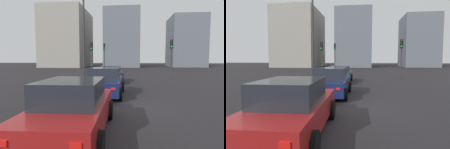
% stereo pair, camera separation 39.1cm
% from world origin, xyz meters
% --- Properties ---
extents(ground_plane, '(160.00, 160.00, 0.20)m').
position_xyz_m(ground_plane, '(0.00, 0.00, -0.10)').
color(ground_plane, black).
extents(car_teal_right_lead, '(4.67, 2.05, 1.45)m').
position_xyz_m(car_teal_right_lead, '(8.58, 1.64, 0.71)').
color(car_teal_right_lead, '#19606B').
rests_on(car_teal_right_lead, ground_plane).
extents(car_navy_right_second, '(4.31, 2.06, 1.59)m').
position_xyz_m(car_navy_right_second, '(2.51, 1.38, 0.76)').
color(car_navy_right_second, '#141E4C').
rests_on(car_navy_right_second, ground_plane).
extents(car_red_right_third, '(4.56, 2.03, 1.55)m').
position_xyz_m(car_red_right_third, '(-3.14, 1.51, 0.74)').
color(car_red_right_third, maroon).
rests_on(car_red_right_third, ground_plane).
extents(traffic_light_near_left, '(0.33, 0.30, 3.90)m').
position_xyz_m(traffic_light_near_left, '(12.68, 4.20, 2.81)').
color(traffic_light_near_left, '#2D2D30').
rests_on(traffic_light_near_left, ground_plane).
extents(traffic_light_near_right, '(0.33, 0.30, 4.27)m').
position_xyz_m(traffic_light_near_right, '(19.52, 3.72, 3.06)').
color(traffic_light_near_right, '#2D2D30').
rests_on(traffic_light_near_right, ground_plane).
extents(traffic_light_far_left, '(0.32, 0.29, 4.03)m').
position_xyz_m(traffic_light_far_left, '(12.19, -4.24, 2.90)').
color(traffic_light_far_left, '#2D2D30').
rests_on(traffic_light_far_left, ground_plane).
extents(street_lamp_kerbside, '(0.56, 0.36, 8.38)m').
position_xyz_m(street_lamp_kerbside, '(8.72, 4.09, 4.86)').
color(street_lamp_kerbside, '#2D2D30').
rests_on(street_lamp_kerbside, ground_plane).
extents(building_facade_left, '(10.48, 7.95, 12.53)m').
position_xyz_m(building_facade_left, '(42.99, -14.00, 6.27)').
color(building_facade_left, slate).
rests_on(building_facade_left, ground_plane).
extents(building_facade_center, '(9.45, 8.39, 13.80)m').
position_xyz_m(building_facade_center, '(39.88, 2.00, 6.90)').
color(building_facade_center, slate).
rests_on(building_facade_center, ground_plane).
extents(building_facade_right, '(15.58, 9.93, 14.26)m').
position_xyz_m(building_facade_right, '(40.92, 16.00, 7.13)').
color(building_facade_right, gray).
rests_on(building_facade_right, ground_plane).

